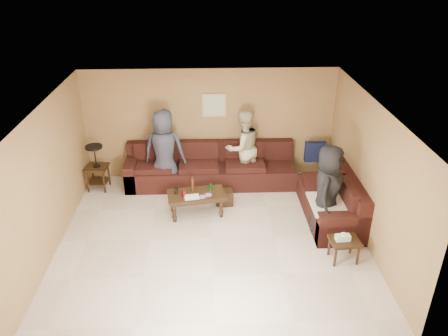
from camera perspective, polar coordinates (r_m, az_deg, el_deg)
name	(u,v)px	position (r m, az deg, el deg)	size (l,w,h in m)	color
room	(211,156)	(7.26, -1.71, 1.58)	(5.60, 5.50, 2.50)	beige
sectional_sofa	(249,182)	(9.26, 3.33, -1.78)	(4.65, 2.90, 0.97)	black
coffee_table	(196,197)	(8.59, -3.66, -3.74)	(1.18, 0.71, 0.75)	black
end_table_left	(97,167)	(9.79, -16.30, 0.17)	(0.49, 0.49, 1.02)	black
side_table_right	(344,242)	(7.67, 15.42, -9.34)	(0.52, 0.43, 0.55)	black
waste_bin	(226,197)	(9.00, 0.25, -3.87)	(0.27, 0.27, 0.32)	black
wall_art	(214,105)	(9.54, -1.30, 8.19)	(0.52, 0.04, 0.52)	tan
person_left	(164,151)	(9.33, -7.78, 2.24)	(0.88, 0.58, 1.81)	#2C2F3D
person_middle	(243,148)	(9.53, 2.48, 2.68)	(0.83, 0.65, 1.71)	#C6BA93
person_right	(327,190)	(8.06, 13.34, -2.83)	(0.85, 0.55, 1.73)	black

